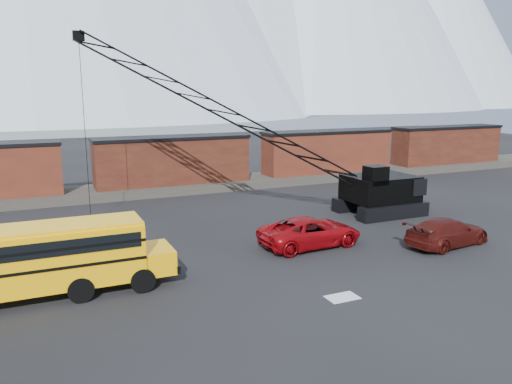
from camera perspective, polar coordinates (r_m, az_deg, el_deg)
ground at (r=25.32m, az=3.78°, el=-8.84°), size 160.00×160.00×0.00m
gravel_berm at (r=45.17m, az=-9.39°, el=0.57°), size 120.00×5.00×0.70m
boxcar_mid at (r=44.78m, az=-9.49°, el=3.60°), size 13.70×3.10×4.17m
boxcar_east_near at (r=51.19m, az=8.14°, el=4.62°), size 13.70×3.10×4.17m
boxcar_east_far at (r=61.21m, az=20.97°, el=5.09°), size 13.70×3.10×4.17m
snow_patch at (r=22.38m, az=9.84°, el=-11.77°), size 1.40×0.90×0.02m
school_bus at (r=23.30m, az=-24.42°, el=-7.04°), size 11.65×2.65×3.19m
red_pickup at (r=28.88m, az=6.24°, el=-4.55°), size 6.21×3.13×1.68m
maroon_suv at (r=30.85m, az=21.01°, el=-4.28°), size 5.83×3.03×1.62m
crawler_crane at (r=33.78m, az=-2.90°, el=8.71°), size 22.78×8.22×12.66m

